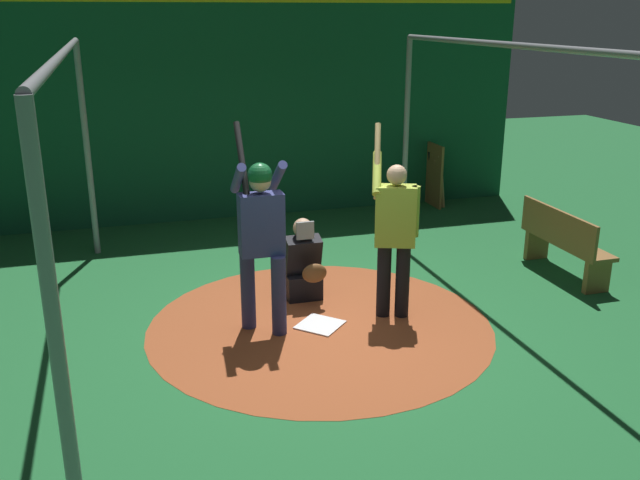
{
  "coord_description": "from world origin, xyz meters",
  "views": [
    {
      "loc": [
        6.39,
        -1.9,
        3.14
      ],
      "look_at": [
        0.0,
        0.0,
        0.95
      ],
      "focal_mm": 39.03,
      "sensor_mm": 36.0,
      "label": 1
    }
  ],
  "objects_px": {
    "visitor": "(394,230)",
    "bench": "(563,242)",
    "batter": "(261,231)",
    "catcher": "(303,267)",
    "home_plate": "(320,325)",
    "bat_rack": "(432,175)"
  },
  "relations": [
    {
      "from": "home_plate",
      "to": "bat_rack",
      "type": "bearing_deg",
      "value": 142.21
    },
    {
      "from": "batter",
      "to": "bench",
      "type": "bearing_deg",
      "value": 97.33
    },
    {
      "from": "catcher",
      "to": "bench",
      "type": "bearing_deg",
      "value": 86.4
    },
    {
      "from": "visitor",
      "to": "home_plate",
      "type": "bearing_deg",
      "value": -66.38
    },
    {
      "from": "catcher",
      "to": "home_plate",
      "type": "bearing_deg",
      "value": -2.33
    },
    {
      "from": "home_plate",
      "to": "catcher",
      "type": "distance_m",
      "value": 0.86
    },
    {
      "from": "bench",
      "to": "catcher",
      "type": "bearing_deg",
      "value": -93.6
    },
    {
      "from": "catcher",
      "to": "bench",
      "type": "relative_size",
      "value": 0.65
    },
    {
      "from": "home_plate",
      "to": "visitor",
      "type": "xyz_separation_m",
      "value": [
        -0.04,
        0.82,
        0.96
      ]
    },
    {
      "from": "catcher",
      "to": "bench",
      "type": "distance_m",
      "value": 3.29
    },
    {
      "from": "batter",
      "to": "visitor",
      "type": "distance_m",
      "value": 1.42
    },
    {
      "from": "home_plate",
      "to": "visitor",
      "type": "distance_m",
      "value": 1.26
    },
    {
      "from": "batter",
      "to": "bat_rack",
      "type": "xyz_separation_m",
      "value": [
        -4.09,
        3.82,
        -0.58
      ]
    },
    {
      "from": "home_plate",
      "to": "catcher",
      "type": "height_order",
      "value": "catcher"
    },
    {
      "from": "home_plate",
      "to": "batter",
      "type": "height_order",
      "value": "batter"
    },
    {
      "from": "visitor",
      "to": "bench",
      "type": "xyz_separation_m",
      "value": [
        -0.54,
        2.49,
        -0.53
      ]
    },
    {
      "from": "visitor",
      "to": "bat_rack",
      "type": "distance_m",
      "value": 4.8
    },
    {
      "from": "visitor",
      "to": "catcher",
      "type": "bearing_deg",
      "value": -112.33
    },
    {
      "from": "catcher",
      "to": "bat_rack",
      "type": "bearing_deg",
      "value": 136.6
    },
    {
      "from": "visitor",
      "to": "bench",
      "type": "height_order",
      "value": "visitor"
    },
    {
      "from": "batter",
      "to": "bat_rack",
      "type": "relative_size",
      "value": 2.01
    },
    {
      "from": "catcher",
      "to": "bat_rack",
      "type": "height_order",
      "value": "bat_rack"
    }
  ]
}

